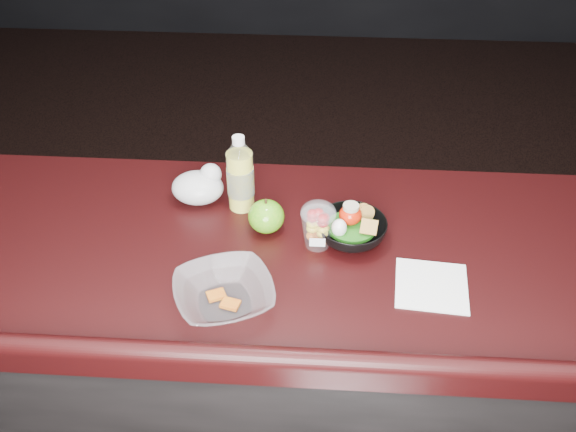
% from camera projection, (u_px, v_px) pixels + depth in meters
% --- Properties ---
extents(counter, '(4.06, 0.71, 1.02)m').
position_uv_depth(counter, '(288.00, 379.00, 1.86)').
color(counter, black).
rests_on(counter, ground).
extents(lemonade_bottle, '(0.07, 0.07, 0.21)m').
position_uv_depth(lemonade_bottle, '(241.00, 178.00, 1.62)').
color(lemonade_bottle, yellow).
rests_on(lemonade_bottle, counter).
extents(fruit_cup, '(0.09, 0.09, 0.12)m').
position_uv_depth(fruit_cup, '(318.00, 225.00, 1.52)').
color(fruit_cup, white).
rests_on(fruit_cup, counter).
extents(green_apple, '(0.09, 0.09, 0.09)m').
position_uv_depth(green_apple, '(266.00, 216.00, 1.57)').
color(green_apple, '#2F8F10').
rests_on(green_apple, counter).
extents(plastic_bag, '(0.14, 0.11, 0.10)m').
position_uv_depth(plastic_bag, '(199.00, 186.00, 1.67)').
color(plastic_bag, silver).
rests_on(plastic_bag, counter).
extents(snack_bowl, '(0.20, 0.20, 0.09)m').
position_uv_depth(snack_bowl, '(351.00, 229.00, 1.55)').
color(snack_bowl, black).
rests_on(snack_bowl, counter).
extents(takeout_bowl, '(0.28, 0.28, 0.05)m').
position_uv_depth(takeout_bowl, '(224.00, 294.00, 1.39)').
color(takeout_bowl, silver).
rests_on(takeout_bowl, counter).
extents(paper_napkin, '(0.17, 0.17, 0.00)m').
position_uv_depth(paper_napkin, '(431.00, 286.00, 1.44)').
color(paper_napkin, white).
rests_on(paper_napkin, counter).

